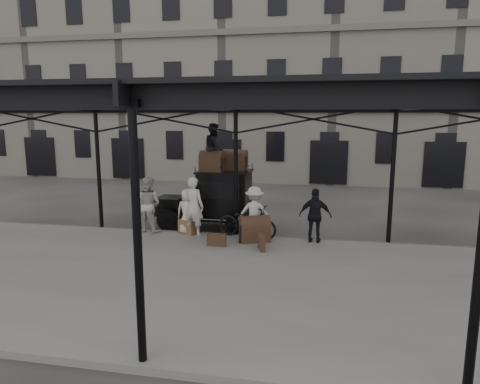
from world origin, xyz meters
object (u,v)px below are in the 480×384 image
object	(u,v)px
porter_official	(315,216)
porter_left	(194,206)
steamer_trunk_roof_near	(212,163)
steamer_trunk_platform	(255,231)
taxi	(216,197)
bicycle	(247,222)

from	to	relation	value
porter_official	porter_left	bearing A→B (deg)	5.14
steamer_trunk_roof_near	steamer_trunk_platform	size ratio (longest dim) A/B	0.89
taxi	porter_left	xyz separation A→B (m)	(-0.39, -1.59, -0.05)
porter_official	bicycle	world-z (taller)	porter_official
porter_official	taxi	bearing A→B (deg)	-18.28
steamer_trunk_platform	bicycle	bearing A→B (deg)	110.17
taxi	porter_left	bearing A→B (deg)	-103.84
porter_left	steamer_trunk_platform	bearing A→B (deg)	-173.62
porter_left	steamer_trunk_roof_near	distance (m)	1.92
bicycle	steamer_trunk_platform	size ratio (longest dim) A/B	2.17
bicycle	steamer_trunk_platform	world-z (taller)	bicycle
steamer_trunk_roof_near	bicycle	bearing A→B (deg)	-32.62
taxi	bicycle	world-z (taller)	taxi
porter_left	taxi	bearing A→B (deg)	-89.61
taxi	steamer_trunk_platform	size ratio (longest dim) A/B	3.83
taxi	porter_official	size ratio (longest dim) A/B	2.08
porter_left	steamer_trunk_platform	distance (m)	2.25
porter_official	steamer_trunk_platform	world-z (taller)	porter_official
porter_official	steamer_trunk_roof_near	xyz separation A→B (m)	(-3.73, 1.39, 1.46)
bicycle	porter_official	bearing A→B (deg)	-80.80
taxi	bicycle	distance (m)	2.13
taxi	porter_left	distance (m)	1.64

